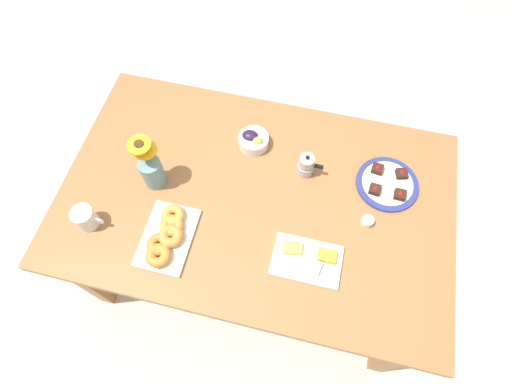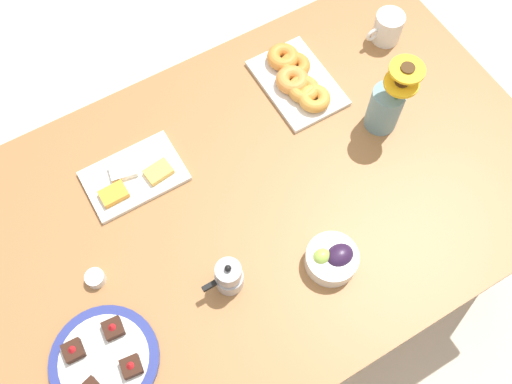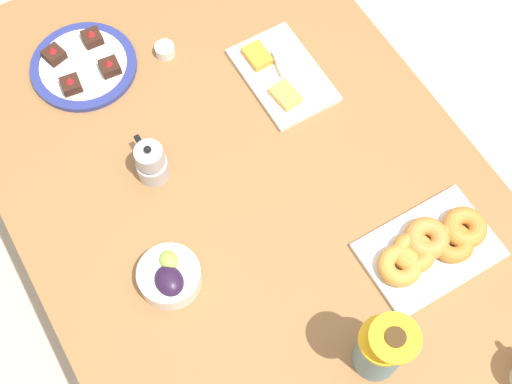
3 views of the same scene
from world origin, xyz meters
TOP-DOWN VIEW (x-y plane):
  - ground_plane at (0.00, 0.00)m, footprint 6.00×6.00m
  - dining_table at (0.00, 0.00)m, footprint 1.60×1.00m
  - grape_bowl at (-0.07, 0.25)m, footprint 0.13×0.13m
  - cheese_platter at (0.25, -0.22)m, footprint 0.26×0.17m
  - croissant_platter at (-0.29, -0.26)m, footprint 0.19×0.29m
  - jam_cup_honey at (0.45, -0.01)m, footprint 0.05×0.05m
  - dessert_plate at (0.51, 0.18)m, footprint 0.26×0.26m
  - flower_vase at (-0.42, -0.03)m, footprint 0.11×0.11m
  - moka_pot at (0.17, 0.16)m, footprint 0.11×0.07m

SIDE VIEW (x-z plane):
  - ground_plane at x=0.00m, z-range 0.00..0.00m
  - dining_table at x=0.00m, z-range 0.28..1.02m
  - dessert_plate at x=0.51m, z-range 0.72..0.78m
  - cheese_platter at x=0.25m, z-range 0.73..0.77m
  - jam_cup_honey at x=0.45m, z-range 0.74..0.77m
  - croissant_platter at x=-0.29m, z-range 0.74..0.79m
  - grape_bowl at x=-0.07m, z-range 0.74..0.80m
  - moka_pot at x=0.17m, z-range 0.73..0.85m
  - flower_vase at x=-0.42m, z-range 0.70..0.96m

